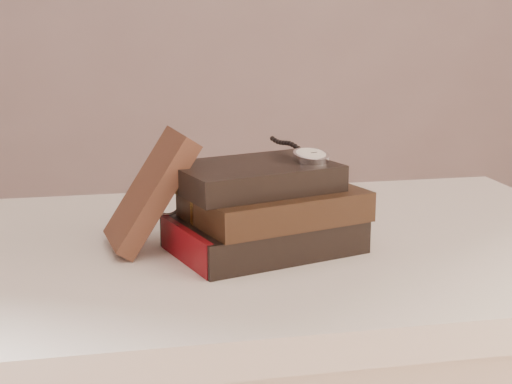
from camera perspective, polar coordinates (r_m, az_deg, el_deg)
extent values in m
cube|color=silver|center=(0.99, -0.77, -4.85)|extent=(1.00, 0.60, 0.04)
cube|color=white|center=(1.01, -0.76, -8.09)|extent=(0.88, 0.49, 0.08)
cube|color=black|center=(0.94, 0.60, -3.20)|extent=(0.25, 0.21, 0.04)
cube|color=beige|center=(0.94, 0.74, -3.18)|extent=(0.24, 0.19, 0.03)
cube|color=gold|center=(0.92, -5.95, -3.74)|extent=(0.01, 0.01, 0.04)
cube|color=maroon|center=(0.90, -5.35, -4.11)|extent=(0.05, 0.13, 0.04)
cube|color=black|center=(0.93, 1.41, -0.94)|extent=(0.24, 0.19, 0.04)
cube|color=beige|center=(0.93, 1.56, -0.92)|extent=(0.23, 0.18, 0.03)
cube|color=gold|center=(0.90, -4.76, -1.39)|extent=(0.01, 0.01, 0.04)
cube|color=black|center=(0.93, -0.16, 1.19)|extent=(0.22, 0.18, 0.03)
cube|color=beige|center=(0.93, -0.01, 1.20)|extent=(0.21, 0.17, 0.02)
cube|color=gold|center=(0.90, -5.95, 0.82)|extent=(0.01, 0.01, 0.03)
cube|color=#3C2117|center=(0.94, -8.00, 0.08)|extent=(0.12, 0.11, 0.15)
cylinder|color=silver|center=(0.94, 4.20, 2.68)|extent=(0.06, 0.06, 0.02)
cylinder|color=white|center=(0.93, 4.20, 2.93)|extent=(0.05, 0.05, 0.01)
torus|color=silver|center=(0.93, 4.20, 2.90)|extent=(0.05, 0.05, 0.01)
cylinder|color=silver|center=(0.96, 3.35, 2.95)|extent=(0.01, 0.01, 0.01)
cube|color=black|center=(0.94, 4.03, 3.04)|extent=(0.00, 0.01, 0.00)
cube|color=black|center=(0.94, 4.44, 3.01)|extent=(0.01, 0.00, 0.00)
sphere|color=black|center=(0.96, 3.24, 3.33)|extent=(0.01, 0.01, 0.01)
sphere|color=black|center=(0.97, 3.00, 3.49)|extent=(0.01, 0.01, 0.01)
sphere|color=black|center=(0.98, 2.77, 3.63)|extent=(0.01, 0.01, 0.01)
sphere|color=black|center=(0.99, 2.54, 3.71)|extent=(0.01, 0.01, 0.01)
sphere|color=black|center=(1.00, 2.32, 3.75)|extent=(0.01, 0.01, 0.01)
sphere|color=black|center=(1.01, 2.10, 3.76)|extent=(0.01, 0.01, 0.01)
sphere|color=black|center=(1.02, 1.88, 3.78)|extent=(0.01, 0.01, 0.01)
sphere|color=black|center=(1.02, 1.67, 3.84)|extent=(0.01, 0.01, 0.01)
sphere|color=black|center=(1.03, 1.46, 3.95)|extent=(0.01, 0.01, 0.01)
sphere|color=black|center=(1.04, 1.25, 4.09)|extent=(0.01, 0.01, 0.01)
torus|color=silver|center=(0.95, -6.77, -0.50)|extent=(0.05, 0.03, 0.04)
torus|color=silver|center=(0.96, -4.15, -0.18)|extent=(0.05, 0.03, 0.04)
cylinder|color=silver|center=(0.95, -5.45, -0.18)|extent=(0.01, 0.01, 0.00)
cylinder|color=silver|center=(0.99, -8.91, -0.33)|extent=(0.03, 0.10, 0.02)
cylinder|color=silver|center=(1.02, -4.28, 0.23)|extent=(0.03, 0.10, 0.02)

